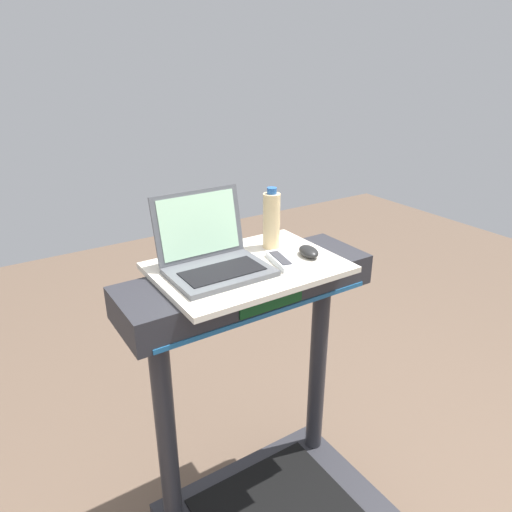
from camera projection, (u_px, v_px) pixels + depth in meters
The scene contains 5 objects.
desk_board at pixel (248, 267), 1.60m from camera, with size 0.62×0.44×0.02m, color beige.
laptop at pixel (213, 256), 1.54m from camera, with size 0.32×0.28×0.24m.
computer_mouse at pixel (309, 252), 1.66m from camera, with size 0.06×0.10×0.03m, color black.
water_bottle at pixel (271, 220), 1.71m from camera, with size 0.06×0.06×0.22m.
tv_remote at pixel (280, 261), 1.60m from camera, with size 0.08×0.17×0.02m.
Camera 1 is at (-0.77, -0.54, 1.77)m, focal length 33.31 mm.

